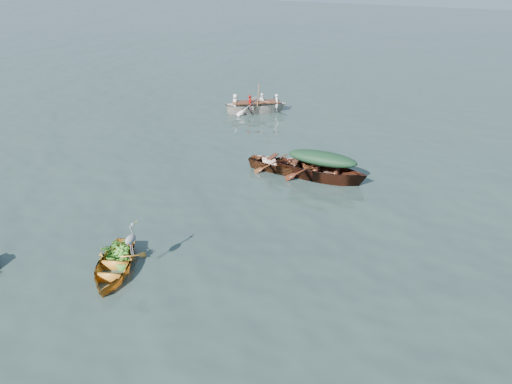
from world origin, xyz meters
TOP-DOWN VIEW (x-y plane):
  - ground at (0.00, 0.00)m, footprint 140.00×140.00m
  - yellow_dinghy at (-1.59, -3.37)m, footprint 2.48×3.51m
  - green_tarp_boat at (1.84, 4.80)m, footprint 4.97×1.71m
  - open_wooden_boat at (0.29, 4.86)m, footprint 4.17×1.51m
  - rowed_boat at (-3.86, 11.67)m, footprint 4.64×3.54m
  - green_tarp_cover at (1.84, 4.80)m, footprint 2.74×0.94m
  - thwart_benches at (0.29, 4.86)m, footprint 2.09×0.88m
  - heron at (-1.09, -3.12)m, footprint 0.41×0.47m
  - dinghy_weeds at (-1.76, -2.85)m, footprint 0.98×1.09m
  - rowers at (-3.86, 11.67)m, footprint 3.39×2.71m
  - oars at (-3.86, 11.67)m, footprint 1.85×2.54m

SIDE VIEW (x-z plane):
  - ground at x=0.00m, z-range 0.00..0.00m
  - yellow_dinghy at x=-1.59m, z-range -0.44..0.44m
  - green_tarp_boat at x=1.84m, z-range -0.59..0.59m
  - open_wooden_boat at x=0.29m, z-range -0.47..0.47m
  - rowed_boat at x=-3.86m, z-range -0.55..0.55m
  - thwart_benches at x=0.29m, z-range 0.47..0.51m
  - oars at x=-3.86m, z-range 0.55..0.61m
  - dinghy_weeds at x=-1.76m, z-range 0.44..1.04m
  - green_tarp_cover at x=1.84m, z-range 0.59..1.11m
  - heron at x=-1.09m, z-range 0.44..1.36m
  - rowers at x=-3.86m, z-range 0.55..1.31m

